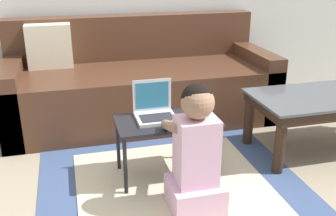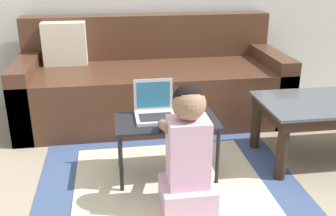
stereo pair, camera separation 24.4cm
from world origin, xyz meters
name	(u,v)px [view 2 (the right image)]	position (x,y,z in m)	size (l,w,h in m)	color
ground_plane	(175,186)	(0.00, 0.00, 0.00)	(16.00, 16.00, 0.00)	gray
area_rug	(171,191)	(-0.03, -0.06, 0.00)	(1.62, 1.69, 0.01)	#3D517A
couch	(151,83)	(-0.02, 1.18, 0.30)	(2.21, 0.91, 0.85)	#4C2D1E
laptop_desk	(166,127)	(-0.03, 0.13, 0.34)	(0.64, 0.35, 0.39)	black
laptop	(155,112)	(-0.10, 0.19, 0.43)	(0.25, 0.22, 0.23)	silver
computer_mouse	(186,118)	(0.08, 0.10, 0.41)	(0.07, 0.10, 0.04)	#B2B7C1
person_seated	(188,155)	(0.02, -0.25, 0.34)	(0.29, 0.42, 0.74)	#E5B2CC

